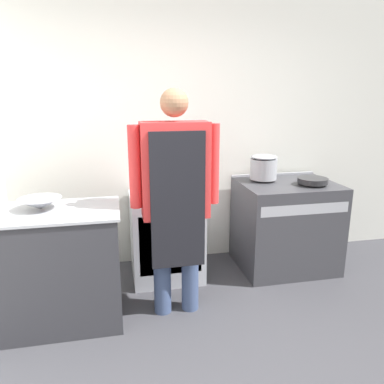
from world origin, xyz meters
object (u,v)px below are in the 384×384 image
at_px(fridge_unit, 166,236).
at_px(saute_pan, 313,180).
at_px(mixing_bowl, 40,204).
at_px(stock_pot, 264,167).
at_px(stove, 285,225).
at_px(person_cook, 175,190).

bearing_deg(fridge_unit, saute_pan, -8.19).
distance_m(mixing_bowl, stock_pot, 2.13).
distance_m(stove, stock_pot, 0.64).
distance_m(fridge_unit, saute_pan, 1.53).
bearing_deg(stove, stock_pot, 147.58).
height_order(person_cook, mixing_bowl, person_cook).
bearing_deg(saute_pan, mixing_bowl, -171.49).
xyz_separation_m(stove, person_cook, (-1.24, -0.60, 0.59)).
height_order(fridge_unit, mixing_bowl, mixing_bowl).
distance_m(fridge_unit, stock_pot, 1.20).
distance_m(stove, person_cook, 1.50).
bearing_deg(saute_pan, stock_pot, 146.31).
bearing_deg(stock_pot, saute_pan, -33.69).
distance_m(person_cook, saute_pan, 1.50).
bearing_deg(mixing_bowl, fridge_unit, 29.21).
xyz_separation_m(stove, fridge_unit, (-1.23, 0.07, -0.05)).
xyz_separation_m(stove, mixing_bowl, (-2.24, -0.50, 0.51)).
xyz_separation_m(fridge_unit, stock_pot, (1.02, 0.06, 0.64)).
relative_size(stove, saute_pan, 3.24).
height_order(stove, stock_pot, stock_pot).
bearing_deg(mixing_bowl, person_cook, -5.93).
bearing_deg(stove, mixing_bowl, -167.52).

